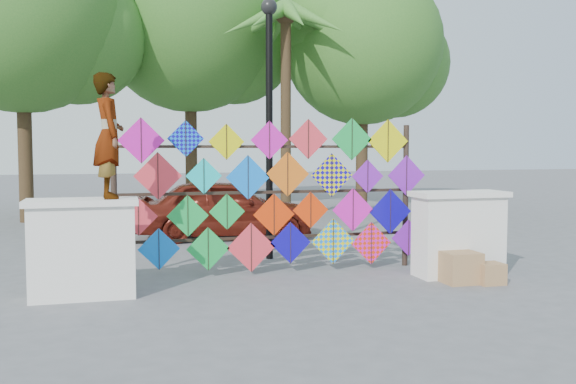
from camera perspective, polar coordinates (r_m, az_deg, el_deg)
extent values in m
plane|color=slate|center=(9.27, -0.55, -8.08)|extent=(80.00, 80.00, 0.00)
cube|color=white|center=(8.68, -17.78, -5.07)|extent=(1.30, 0.55, 1.20)
cube|color=white|center=(8.61, -17.87, -0.86)|extent=(1.40, 0.65, 0.08)
cube|color=white|center=(10.01, 14.92, -3.83)|extent=(1.30, 0.55, 1.20)
cube|color=white|center=(9.94, 14.98, -0.18)|extent=(1.40, 0.65, 0.08)
cylinder|color=black|center=(9.60, -15.20, -0.86)|extent=(0.09, 0.09, 2.30)
cylinder|color=black|center=(10.64, 10.41, -0.32)|extent=(0.09, 0.09, 2.30)
cube|color=black|center=(9.94, -1.72, -4.04)|extent=(4.60, 0.04, 0.04)
cube|color=black|center=(9.86, -1.73, -0.02)|extent=(4.60, 0.04, 0.04)
cube|color=black|center=(9.84, -1.74, 4.05)|extent=(4.60, 0.04, 0.04)
cube|color=#E215B5|center=(9.52, -12.93, 4.49)|extent=(0.67, 0.01, 0.67)
cube|color=black|center=(9.51, -12.92, 4.49)|extent=(0.01, 0.01, 0.66)
cube|color=#1007A8|center=(9.56, -9.09, 4.71)|extent=(0.54, 0.01, 0.54)
cube|color=black|center=(9.55, -9.08, 4.71)|extent=(0.01, 0.01, 0.53)
cube|color=yellow|center=(9.65, -5.49, 4.47)|extent=(0.54, 0.01, 0.54)
cube|color=black|center=(9.64, -5.48, 4.47)|extent=(0.01, 0.01, 0.53)
cube|color=#E215B5|center=(9.78, -1.66, 4.63)|extent=(0.59, 0.01, 0.59)
cube|color=black|center=(9.77, -1.65, 4.63)|extent=(0.01, 0.01, 0.58)
cube|color=#ED3341|center=(9.94, 1.82, 4.73)|extent=(0.62, 0.01, 0.62)
cube|color=black|center=(9.93, 1.84, 4.73)|extent=(0.01, 0.01, 0.61)
cube|color=green|center=(10.18, 5.70, 4.69)|extent=(0.67, 0.01, 0.67)
cube|color=black|center=(10.17, 5.72, 4.69)|extent=(0.01, 0.01, 0.66)
cube|color=yellow|center=(10.41, 8.87, 4.49)|extent=(0.69, 0.01, 0.69)
cube|color=black|center=(10.40, 8.90, 4.49)|extent=(0.01, 0.01, 0.68)
cube|color=#ED3341|center=(9.50, -11.49, 1.41)|extent=(0.70, 0.01, 0.70)
cube|color=black|center=(9.49, -11.48, 1.40)|extent=(0.01, 0.01, 0.69)
cube|color=#0CCDCF|center=(9.56, -7.49, 1.42)|extent=(0.54, 0.01, 0.54)
cube|color=black|center=(9.55, -7.48, 1.42)|extent=(0.01, 0.01, 0.53)
cube|color=#0A74F5|center=(9.68, -3.58, 1.31)|extent=(0.67, 0.01, 0.67)
cube|color=black|center=(9.67, -3.56, 1.31)|extent=(0.01, 0.01, 0.66)
cube|color=orange|center=(9.82, -0.04, 1.60)|extent=(0.69, 0.01, 0.69)
cube|color=black|center=(9.81, -0.02, 1.60)|extent=(0.01, 0.01, 0.67)
cube|color=#1007A8|center=(10.03, 3.90, 1.51)|extent=(0.69, 0.01, 0.69)
cube|color=black|center=(10.02, 3.92, 1.51)|extent=(0.01, 0.01, 0.67)
cube|color=purple|center=(10.24, 7.09, 1.39)|extent=(0.53, 0.01, 0.53)
cube|color=black|center=(10.23, 7.11, 1.39)|extent=(0.01, 0.01, 0.52)
cube|color=purple|center=(10.52, 10.48, 1.46)|extent=(0.65, 0.01, 0.65)
cube|color=black|center=(10.51, 10.51, 1.46)|extent=(0.01, 0.01, 0.64)
cube|color=#ED3341|center=(9.49, -13.16, -2.16)|extent=(0.55, 0.01, 0.55)
cube|color=black|center=(9.48, -13.15, -2.17)|extent=(0.01, 0.01, 0.54)
cube|color=green|center=(9.54, -8.90, -2.11)|extent=(0.62, 0.01, 0.62)
cube|color=black|center=(9.53, -8.89, -2.12)|extent=(0.01, 0.01, 0.61)
cube|color=green|center=(9.61, -5.44, -1.75)|extent=(0.54, 0.01, 0.54)
cube|color=black|center=(9.60, -5.43, -1.76)|extent=(0.01, 0.01, 0.53)
cube|color=red|center=(9.77, -1.26, -2.02)|extent=(0.64, 0.01, 0.64)
cube|color=black|center=(9.76, -1.24, -2.03)|extent=(0.01, 0.01, 0.63)
cube|color=red|center=(9.92, 2.02, -1.62)|extent=(0.57, 0.01, 0.57)
cube|color=black|center=(9.91, 2.05, -1.62)|extent=(0.01, 0.01, 0.56)
cube|color=#E215B5|center=(10.15, 5.79, -1.58)|extent=(0.68, 0.01, 0.68)
cube|color=black|center=(10.14, 5.81, -1.59)|extent=(0.01, 0.01, 0.67)
cube|color=#1007A8|center=(10.40, 9.08, -1.74)|extent=(0.72, 0.01, 0.72)
cube|color=black|center=(10.39, 9.11, -1.74)|extent=(0.01, 0.01, 0.71)
cube|color=#0A74F5|center=(9.52, -11.40, -5.00)|extent=(0.61, 0.01, 0.61)
cube|color=black|center=(9.51, -11.40, -5.01)|extent=(0.01, 0.01, 0.60)
cube|color=green|center=(9.60, -7.11, -5.04)|extent=(0.65, 0.01, 0.65)
cube|color=black|center=(9.59, -7.10, -5.05)|extent=(0.01, 0.01, 0.64)
cube|color=#ED3341|center=(9.71, -3.29, -4.95)|extent=(0.75, 0.01, 0.75)
cube|color=black|center=(9.70, -3.28, -4.96)|extent=(0.01, 0.01, 0.73)
cube|color=#1007A8|center=(9.85, 0.22, -4.54)|extent=(0.64, 0.01, 0.64)
cube|color=black|center=(9.84, 0.24, -4.55)|extent=(0.01, 0.01, 0.63)
cube|color=yellow|center=(10.05, 4.03, -4.40)|extent=(0.72, 0.01, 0.72)
cube|color=black|center=(10.04, 4.05, -4.41)|extent=(0.01, 0.01, 0.70)
cube|color=#E215B5|center=(10.29, 7.40, -4.53)|extent=(0.68, 0.01, 0.68)
cube|color=black|center=(10.28, 7.43, -4.54)|extent=(0.01, 0.01, 0.67)
cube|color=purple|center=(10.54, 10.66, -4.01)|extent=(0.59, 0.01, 0.59)
cube|color=black|center=(10.53, 10.69, -4.02)|extent=(0.01, 0.01, 0.58)
cylinder|color=#48351F|center=(17.91, -22.32, 3.65)|extent=(0.36, 0.36, 3.85)
sphere|color=#2D6821|center=(18.24, -22.62, 14.66)|extent=(5.20, 5.20, 5.20)
sphere|color=#2D6821|center=(18.33, -18.32, 13.06)|extent=(3.64, 3.64, 3.64)
cylinder|color=#48351F|center=(19.90, -8.60, 4.31)|extent=(0.36, 0.36, 4.12)
sphere|color=#2D6821|center=(20.27, -8.72, 14.94)|extent=(5.60, 5.60, 5.60)
sphere|color=#2D6821|center=(20.67, -4.83, 13.19)|extent=(3.92, 3.92, 3.92)
cylinder|color=#48351F|center=(19.67, 6.58, 3.53)|extent=(0.36, 0.36, 3.58)
sphere|color=#2D6821|center=(19.91, 6.66, 12.86)|extent=(4.80, 4.80, 4.80)
sphere|color=#2D6821|center=(20.58, 9.49, 11.19)|extent=(3.36, 3.36, 3.36)
sphere|color=#2D6821|center=(19.47, 4.18, 14.51)|extent=(3.12, 3.12, 3.12)
cylinder|color=#48351F|center=(17.38, -0.20, 6.67)|extent=(0.28, 0.28, 5.50)
sphere|color=#48351F|center=(17.72, -0.20, 15.59)|extent=(0.60, 0.60, 0.60)
cone|color=#347125|center=(17.92, 2.67, 14.64)|extent=(1.82, 0.44, 1.16)
cone|color=#347125|center=(18.44, 1.24, 14.34)|extent=(1.60, 1.60, 1.16)
cone|color=#347125|center=(18.53, -0.94, 14.29)|extent=(0.44, 1.82, 1.16)
cone|color=#347125|center=(18.13, -2.75, 14.51)|extent=(1.60, 1.60, 1.16)
cone|color=#347125|center=(17.47, -3.15, 14.92)|extent=(1.82, 0.44, 1.16)
cone|color=#347125|center=(16.91, -1.78, 15.28)|extent=(1.60, 1.60, 1.16)
cone|color=#347125|center=(16.82, 0.62, 15.35)|extent=(0.44, 1.82, 1.16)
cone|color=#347125|center=(17.25, 2.48, 15.06)|extent=(1.60, 1.60, 1.16)
imported|color=#99999E|center=(8.57, -15.66, 4.83)|extent=(0.45, 0.63, 1.61)
imported|color=#611A10|center=(13.72, -5.60, -1.45)|extent=(3.92, 1.95, 1.28)
cylinder|color=black|center=(11.08, -1.67, 4.82)|extent=(0.12, 0.12, 4.20)
sphere|color=black|center=(11.33, -1.70, 16.12)|extent=(0.28, 0.28, 0.28)
cube|color=#A4794F|center=(9.55, 15.09, -6.50)|extent=(0.50, 0.45, 0.45)
cube|color=#A4794F|center=(9.61, 17.49, -6.92)|extent=(0.36, 0.33, 0.30)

